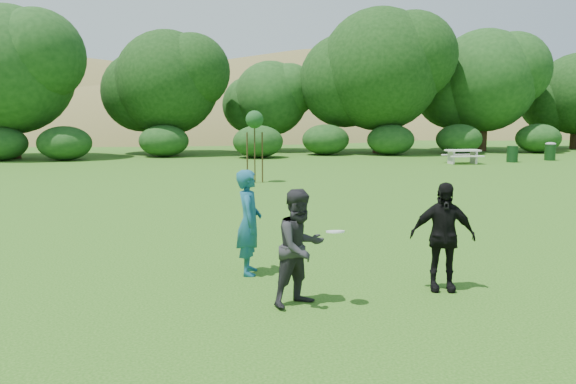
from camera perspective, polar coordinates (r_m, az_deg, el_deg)
name	(u,v)px	position (r m, az deg, el deg)	size (l,w,h in m)	color
ground	(315,283)	(9.39, 2.78, -9.26)	(120.00, 120.00, 0.00)	#19470C
player_teal	(249,222)	(9.74, -3.98, -3.08)	(0.67, 0.44, 1.83)	navy
player_grey	(300,248)	(8.17, 1.26, -5.66)	(0.84, 0.65, 1.72)	#262528
player_black	(442,236)	(9.18, 15.42, -4.38)	(1.01, 0.42, 1.73)	black
trash_can_near	(512,154)	(33.76, 21.83, 3.60)	(0.60, 0.60, 0.90)	#123416
frisbee	(335,232)	(8.06, 4.83, -4.03)	(0.27, 0.27, 0.06)	white
sapling	(254,122)	(22.21, -3.43, 7.16)	(0.70, 0.70, 2.85)	#362915
picnic_table	(463,154)	(31.86, 17.32, 3.69)	(1.80, 1.48, 0.76)	beige
trash_can_lidded	(550,151)	(35.87, 25.09, 3.79)	(0.60, 0.60, 1.05)	#133414
hillside	(213,219)	(78.64, -7.58, -2.71)	(150.00, 72.00, 52.00)	olive
tree_row	(278,80)	(37.85, -1.02, 11.32)	(53.92, 10.38, 9.62)	#3A2616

